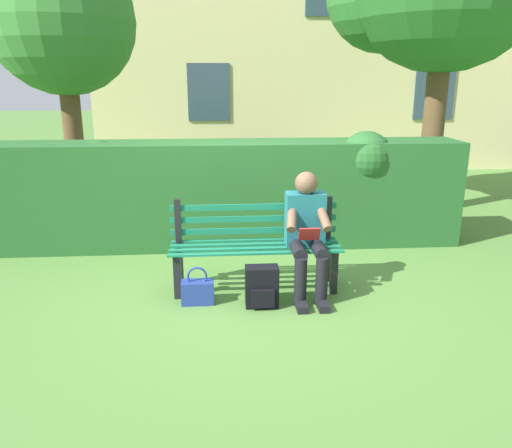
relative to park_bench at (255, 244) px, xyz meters
The scene contains 8 objects.
ground 0.46m from the park_bench, 90.00° to the left, with size 60.00×60.00×0.00m, color #517F38.
park_bench is the anchor object (origin of this frame).
person_seated 0.55m from the park_bench, 160.86° to the left, with size 0.44×0.73×1.20m.
hedge_backdrop 1.46m from the park_bench, 78.91° to the right, with size 5.96×0.79×1.43m.
building_facade 8.60m from the park_bench, 103.99° to the right, with size 10.00×3.01×6.29m.
backpack 0.53m from the park_bench, 94.19° to the left, with size 0.31×0.24×0.39m.
handbag 0.75m from the park_bench, 31.71° to the left, with size 0.30×0.15×0.37m.
tree_far 5.14m from the park_bench, 52.85° to the right, with size 2.32×2.21×3.99m.
Camera 1 is at (0.34, 4.66, 2.05)m, focal length 35.11 mm.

